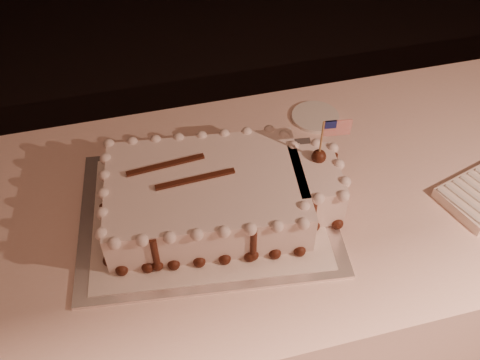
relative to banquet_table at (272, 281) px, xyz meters
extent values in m
cube|color=#FFD6C5|center=(0.00, 0.00, 0.00)|extent=(2.40, 0.80, 0.75)
cube|color=white|center=(-0.18, -0.01, 0.38)|extent=(0.64, 0.51, 0.01)
cube|color=white|center=(-0.18, -0.01, 0.38)|extent=(0.57, 0.46, 0.00)
cube|color=white|center=(-0.18, -0.01, 0.44)|extent=(0.48, 0.35, 0.11)
cube|color=white|center=(0.07, -0.04, 0.44)|extent=(0.13, 0.18, 0.11)
sphere|color=#4A1F12|center=(-0.39, -0.13, 0.39)|extent=(0.03, 0.03, 0.03)
sphere|color=#4A1F12|center=(-0.34, -0.14, 0.39)|extent=(0.03, 0.03, 0.03)
sphere|color=#4A1F12|center=(-0.28, -0.15, 0.39)|extent=(0.03, 0.03, 0.03)
sphere|color=#4A1F12|center=(-0.23, -0.15, 0.39)|extent=(0.03, 0.03, 0.03)
sphere|color=#4A1F12|center=(-0.17, -0.16, 0.39)|extent=(0.03, 0.03, 0.03)
sphere|color=#4A1F12|center=(-0.12, -0.17, 0.39)|extent=(0.03, 0.03, 0.03)
sphere|color=#4A1F12|center=(-0.06, -0.17, 0.39)|extent=(0.03, 0.03, 0.03)
sphere|color=#4A1F12|center=(-0.01, -0.18, 0.39)|extent=(0.03, 0.03, 0.03)
sphere|color=#4A1F12|center=(0.01, -0.14, 0.39)|extent=(0.03, 0.03, 0.03)
sphere|color=#4A1F12|center=(0.05, -0.12, 0.39)|extent=(0.03, 0.03, 0.03)
sphere|color=#4A1F12|center=(0.10, -0.13, 0.39)|extent=(0.03, 0.03, 0.03)
sphere|color=#4A1F12|center=(0.12, -0.09, 0.39)|extent=(0.03, 0.03, 0.03)
sphere|color=#4A1F12|center=(0.13, -0.04, 0.39)|extent=(0.03, 0.03, 0.03)
sphere|color=#4A1F12|center=(0.13, 0.02, 0.39)|extent=(0.03, 0.03, 0.03)
sphere|color=#4A1F12|center=(0.10, 0.04, 0.39)|extent=(0.03, 0.03, 0.03)
sphere|color=#4A1F12|center=(0.05, 0.05, 0.39)|extent=(0.03, 0.03, 0.03)
sphere|color=#4A1F12|center=(0.04, 0.09, 0.39)|extent=(0.03, 0.03, 0.03)
sphere|color=#4A1F12|center=(0.01, 0.12, 0.39)|extent=(0.03, 0.03, 0.03)
sphere|color=#4A1F12|center=(-0.05, 0.12, 0.39)|extent=(0.03, 0.03, 0.03)
sphere|color=#4A1F12|center=(-0.10, 0.13, 0.39)|extent=(0.03, 0.03, 0.03)
sphere|color=#4A1F12|center=(-0.16, 0.14, 0.39)|extent=(0.03, 0.03, 0.03)
sphere|color=#4A1F12|center=(-0.21, 0.14, 0.39)|extent=(0.03, 0.03, 0.03)
sphere|color=#4A1F12|center=(-0.27, 0.15, 0.39)|extent=(0.03, 0.03, 0.03)
sphere|color=#4A1F12|center=(-0.32, 0.16, 0.39)|extent=(0.03, 0.03, 0.03)
sphere|color=#4A1F12|center=(-0.38, 0.16, 0.39)|extent=(0.03, 0.03, 0.03)
sphere|color=#4A1F12|center=(-0.39, 0.12, 0.39)|extent=(0.03, 0.03, 0.03)
sphere|color=#4A1F12|center=(-0.39, 0.06, 0.39)|extent=(0.03, 0.03, 0.03)
sphere|color=#4A1F12|center=(-0.40, 0.01, 0.39)|extent=(0.03, 0.03, 0.03)
sphere|color=#4A1F12|center=(-0.41, -0.05, 0.39)|extent=(0.03, 0.03, 0.03)
sphere|color=#4A1F12|center=(-0.41, -0.10, 0.39)|extent=(0.03, 0.03, 0.03)
sphere|color=white|center=(-0.39, -0.13, 0.49)|extent=(0.03, 0.03, 0.03)
sphere|color=white|center=(-0.34, -0.14, 0.49)|extent=(0.03, 0.03, 0.03)
sphere|color=white|center=(-0.28, -0.15, 0.49)|extent=(0.03, 0.03, 0.03)
sphere|color=white|center=(-0.23, -0.15, 0.49)|extent=(0.03, 0.03, 0.03)
sphere|color=white|center=(-0.17, -0.16, 0.49)|extent=(0.03, 0.03, 0.03)
sphere|color=white|center=(-0.12, -0.17, 0.49)|extent=(0.03, 0.03, 0.03)
sphere|color=white|center=(-0.06, -0.17, 0.49)|extent=(0.03, 0.03, 0.03)
sphere|color=white|center=(-0.01, -0.18, 0.49)|extent=(0.03, 0.03, 0.03)
sphere|color=white|center=(0.01, -0.14, 0.49)|extent=(0.03, 0.03, 0.03)
sphere|color=white|center=(0.05, -0.12, 0.49)|extent=(0.03, 0.03, 0.03)
sphere|color=white|center=(0.10, -0.13, 0.49)|extent=(0.03, 0.03, 0.03)
sphere|color=white|center=(0.12, -0.09, 0.49)|extent=(0.03, 0.03, 0.03)
sphere|color=white|center=(0.13, -0.04, 0.49)|extent=(0.03, 0.03, 0.03)
sphere|color=white|center=(0.13, 0.02, 0.49)|extent=(0.03, 0.03, 0.03)
sphere|color=white|center=(0.10, 0.04, 0.49)|extent=(0.03, 0.03, 0.03)
sphere|color=white|center=(0.05, 0.05, 0.49)|extent=(0.03, 0.03, 0.03)
sphere|color=white|center=(0.04, 0.09, 0.49)|extent=(0.03, 0.03, 0.03)
sphere|color=white|center=(0.01, 0.12, 0.49)|extent=(0.03, 0.03, 0.03)
sphere|color=white|center=(-0.05, 0.12, 0.49)|extent=(0.03, 0.03, 0.03)
sphere|color=white|center=(-0.10, 0.13, 0.49)|extent=(0.03, 0.03, 0.03)
sphere|color=white|center=(-0.16, 0.14, 0.49)|extent=(0.03, 0.03, 0.03)
sphere|color=white|center=(-0.21, 0.14, 0.49)|extent=(0.03, 0.03, 0.03)
sphere|color=white|center=(-0.27, 0.15, 0.49)|extent=(0.03, 0.03, 0.03)
sphere|color=white|center=(-0.32, 0.16, 0.49)|extent=(0.03, 0.03, 0.03)
sphere|color=white|center=(-0.38, 0.16, 0.49)|extent=(0.03, 0.03, 0.03)
sphere|color=white|center=(-0.39, 0.12, 0.49)|extent=(0.03, 0.03, 0.03)
sphere|color=white|center=(-0.39, 0.06, 0.49)|extent=(0.03, 0.03, 0.03)
sphere|color=white|center=(-0.40, 0.01, 0.49)|extent=(0.03, 0.03, 0.03)
sphere|color=white|center=(-0.41, -0.05, 0.49)|extent=(0.03, 0.03, 0.03)
sphere|color=white|center=(-0.41, -0.10, 0.49)|extent=(0.03, 0.03, 0.03)
cylinder|color=#4A1F12|center=(-0.32, -0.14, 0.44)|extent=(0.01, 0.01, 0.10)
sphere|color=#4A1F12|center=(-0.32, -0.14, 0.40)|extent=(0.03, 0.03, 0.03)
cylinder|color=#4A1F12|center=(-0.11, -0.17, 0.44)|extent=(0.01, 0.01, 0.10)
sphere|color=#4A1F12|center=(-0.11, -0.17, 0.40)|extent=(0.03, 0.03, 0.03)
cylinder|color=#4A1F12|center=(0.04, -0.12, 0.44)|extent=(0.01, 0.01, 0.10)
sphere|color=#4A1F12|center=(0.04, -0.12, 0.40)|extent=(0.03, 0.03, 0.03)
cylinder|color=#4A1F12|center=(0.13, 0.00, 0.44)|extent=(0.01, 0.01, 0.10)
sphere|color=#4A1F12|center=(0.13, 0.00, 0.40)|extent=(0.03, 0.03, 0.03)
cylinder|color=#4A1F12|center=(0.04, 0.11, 0.44)|extent=(0.01, 0.01, 0.10)
sphere|color=#4A1F12|center=(0.04, 0.11, 0.40)|extent=(0.03, 0.03, 0.03)
cylinder|color=#4A1F12|center=(-0.16, 0.14, 0.44)|extent=(0.01, 0.01, 0.10)
sphere|color=#4A1F12|center=(-0.16, 0.14, 0.40)|extent=(0.03, 0.03, 0.03)
cylinder|color=#4A1F12|center=(-0.37, 0.16, 0.44)|extent=(0.01, 0.01, 0.10)
sphere|color=#4A1F12|center=(-0.37, 0.16, 0.40)|extent=(0.03, 0.03, 0.03)
cylinder|color=#4A1F12|center=(-0.41, -0.03, 0.44)|extent=(0.01, 0.01, 0.10)
sphere|color=#4A1F12|center=(-0.41, -0.03, 0.40)|extent=(0.03, 0.03, 0.03)
cube|color=#4A1F12|center=(-0.26, 0.05, 0.49)|extent=(0.18, 0.03, 0.01)
cube|color=#4A1F12|center=(-0.20, -0.01, 0.49)|extent=(0.18, 0.02, 0.01)
sphere|color=#4A1F12|center=(0.09, -0.01, 0.50)|extent=(0.03, 0.03, 0.03)
cylinder|color=tan|center=(0.09, -0.01, 0.54)|extent=(0.00, 0.00, 0.13)
cube|color=red|center=(0.12, -0.01, 0.58)|extent=(0.06, 0.01, 0.04)
cube|color=navy|center=(0.10, -0.01, 0.59)|extent=(0.03, 0.01, 0.02)
cube|color=white|center=(0.39, -0.16, 0.40)|extent=(0.05, 0.12, 0.01)
cube|color=white|center=(0.41, -0.15, 0.40)|extent=(0.05, 0.12, 0.01)
cube|color=white|center=(0.44, -0.15, 0.40)|extent=(0.05, 0.12, 0.01)
cylinder|color=white|center=(0.19, 0.25, 0.38)|extent=(0.13, 0.13, 0.01)
camera|label=1|loc=(-0.31, -0.82, 1.35)|focal=40.00mm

